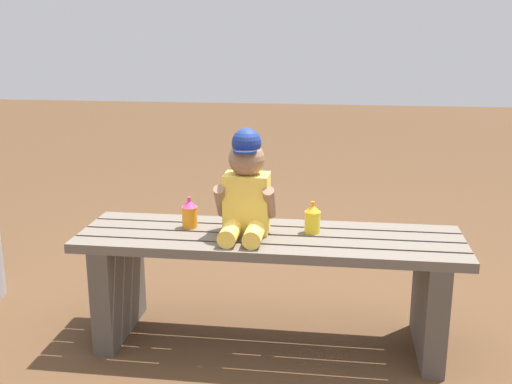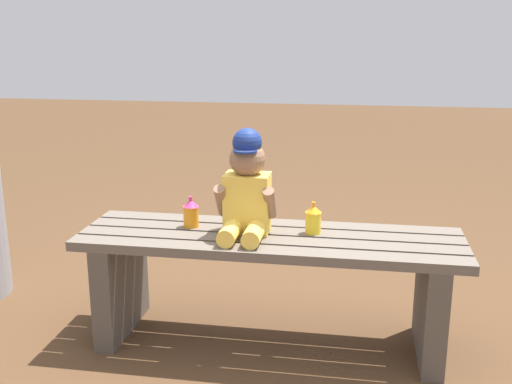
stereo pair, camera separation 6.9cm
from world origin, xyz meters
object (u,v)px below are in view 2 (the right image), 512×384
object	(u,v)px
park_bench	(270,271)
sippy_cup_left	(191,213)
child_figure	(246,189)
sippy_cup_right	(313,219)

from	to	relation	value
park_bench	sippy_cup_left	bearing A→B (deg)	171.69
child_figure	sippy_cup_left	world-z (taller)	child_figure
park_bench	child_figure	size ratio (longest dim) A/B	3.61
park_bench	child_figure	world-z (taller)	child_figure
sippy_cup_left	sippy_cup_right	world-z (taller)	same
park_bench	sippy_cup_left	world-z (taller)	sippy_cup_left
sippy_cup_left	sippy_cup_right	distance (m)	0.48
sippy_cup_left	park_bench	bearing A→B (deg)	-8.31
sippy_cup_left	child_figure	bearing A→B (deg)	-10.88
child_figure	sippy_cup_right	xyz separation A→B (m)	(0.25, 0.04, -0.12)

